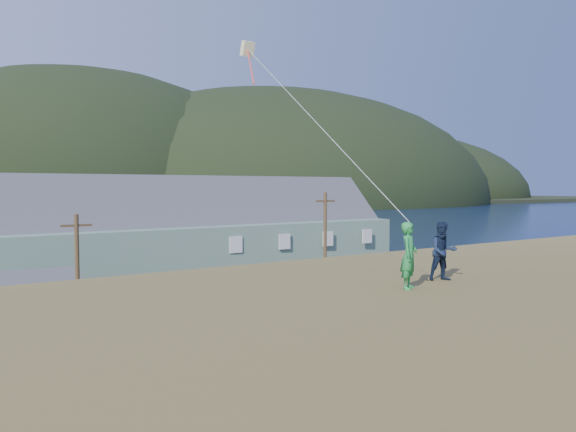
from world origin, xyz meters
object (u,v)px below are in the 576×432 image
object	(u,v)px
lodge	(208,238)
kite_flyer_green	(409,256)
shed_white	(14,319)
kite_flyer_navy	(443,251)

from	to	relation	value
lodge	kite_flyer_green	xyz separation A→B (m)	(-12.19, -37.18, 3.02)
lodge	shed_white	bearing A→B (deg)	-147.40
kite_flyer_green	lodge	bearing A→B (deg)	40.60
shed_white	lodge	bearing A→B (deg)	35.49
lodge	kite_flyer_green	distance (m)	39.24
kite_flyer_green	kite_flyer_navy	distance (m)	1.84
lodge	kite_flyer_navy	xyz separation A→B (m)	(-10.39, -36.78, 2.97)
shed_white	kite_flyer_green	xyz separation A→B (m)	(6.14, -24.67, 5.77)
shed_white	kite_flyer_navy	xyz separation A→B (m)	(7.94, -24.27, 5.73)
shed_white	kite_flyer_green	distance (m)	26.07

